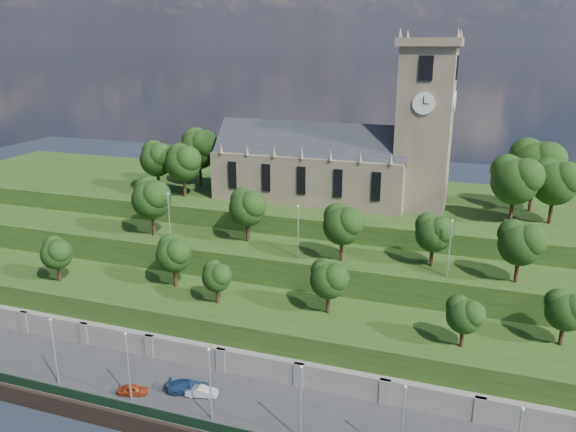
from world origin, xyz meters
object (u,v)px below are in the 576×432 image
at_px(church, 340,157).
at_px(car_right, 189,387).
at_px(car_left, 133,390).
at_px(car_middle, 202,392).

relative_size(church, car_right, 7.80).
distance_m(car_left, car_right, 6.33).
bearing_deg(car_left, church, -36.15).
distance_m(church, car_right, 45.23).
bearing_deg(church, car_right, -100.48).
bearing_deg(church, car_middle, -98.00).
bearing_deg(car_left, car_middle, -92.72).
distance_m(car_middle, car_right, 1.76).
xyz_separation_m(car_left, car_right, (5.85, 2.40, 0.13)).
relative_size(car_left, car_right, 0.69).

